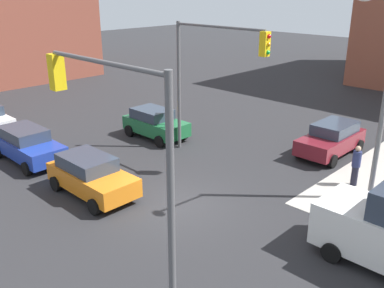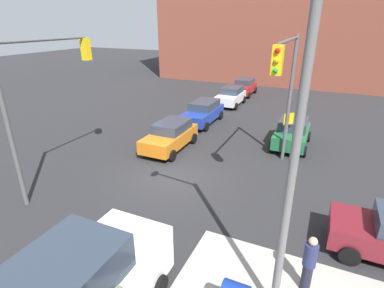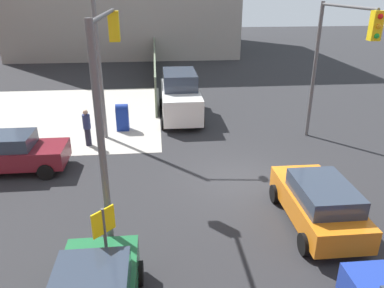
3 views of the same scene
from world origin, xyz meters
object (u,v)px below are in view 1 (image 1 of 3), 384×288
at_px(traffic_signal_se_corner, 119,137).
at_px(sedan_green, 155,123).
at_px(sedan_orange, 91,175).
at_px(traffic_signal_nw_corner, 210,65).
at_px(pedestrian_crossing, 356,165).
at_px(hatchback_blue, 27,144).
at_px(sedan_maroon, 332,138).
at_px(street_lamp_corner, 383,85).

xyz_separation_m(traffic_signal_se_corner, sedan_green, (-9.28, 9.17, -3.76)).
xyz_separation_m(sedan_orange, sedan_green, (-3.45, 6.48, -0.00)).
bearing_deg(traffic_signal_nw_corner, pedestrian_crossing, 16.79).
height_order(traffic_signal_se_corner, sedan_orange, traffic_signal_se_corner).
relative_size(traffic_signal_se_corner, sedan_green, 1.71).
bearing_deg(hatchback_blue, traffic_signal_nw_corner, 46.73).
distance_m(sedan_orange, sedan_maroon, 12.03).
relative_size(traffic_signal_se_corner, sedan_maroon, 1.54).
bearing_deg(sedan_orange, traffic_signal_se_corner, -24.76).
bearing_deg(pedestrian_crossing, traffic_signal_nw_corner, 95.90).
bearing_deg(sedan_maroon, hatchback_blue, -132.63).
relative_size(street_lamp_corner, sedan_maroon, 1.89).
relative_size(traffic_signal_se_corner, pedestrian_crossing, 3.61).
bearing_deg(pedestrian_crossing, sedan_orange, 127.50).
xyz_separation_m(traffic_signal_nw_corner, street_lamp_corner, (7.59, 0.93, 0.07)).
bearing_deg(traffic_signal_nw_corner, hatchback_blue, -133.27).
bearing_deg(traffic_signal_se_corner, sedan_green, 135.35).
bearing_deg(traffic_signal_se_corner, hatchback_blue, 167.06).
xyz_separation_m(hatchback_blue, sedan_green, (1.86, 6.61, -0.00)).
distance_m(hatchback_blue, pedestrian_crossing, 15.24).
height_order(traffic_signal_se_corner, street_lamp_corner, street_lamp_corner).
height_order(traffic_signal_nw_corner, sedan_maroon, traffic_signal_nw_corner).
height_order(hatchback_blue, sedan_green, same).
bearing_deg(traffic_signal_nw_corner, street_lamp_corner, 7.01).
xyz_separation_m(sedan_maroon, sedan_green, (-8.36, -4.50, -0.00)).
bearing_deg(sedan_maroon, traffic_signal_nw_corner, -131.71).
bearing_deg(sedan_green, traffic_signal_nw_corner, -2.25).
height_order(traffic_signal_se_corner, sedan_maroon, traffic_signal_se_corner).
bearing_deg(pedestrian_crossing, traffic_signal_se_corner, 161.09).
xyz_separation_m(street_lamp_corner, hatchback_blue, (-13.65, -7.37, -3.86)).
height_order(traffic_signal_nw_corner, sedan_orange, traffic_signal_nw_corner).
height_order(sedan_maroon, sedan_green, same).
bearing_deg(sedan_orange, street_lamp_corner, 40.98).
distance_m(traffic_signal_nw_corner, sedan_green, 5.66).
bearing_deg(sedan_green, pedestrian_crossing, 9.62).
height_order(traffic_signal_nw_corner, pedestrian_crossing, traffic_signal_nw_corner).
bearing_deg(traffic_signal_nw_corner, traffic_signal_se_corner, -60.56).
distance_m(traffic_signal_nw_corner, pedestrian_crossing, 7.84).
height_order(traffic_signal_se_corner, pedestrian_crossing, traffic_signal_se_corner).
xyz_separation_m(hatchback_blue, sedan_maroon, (10.22, 11.11, -0.00)).
height_order(traffic_signal_nw_corner, sedan_green, traffic_signal_nw_corner).
distance_m(traffic_signal_se_corner, sedan_green, 13.57).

